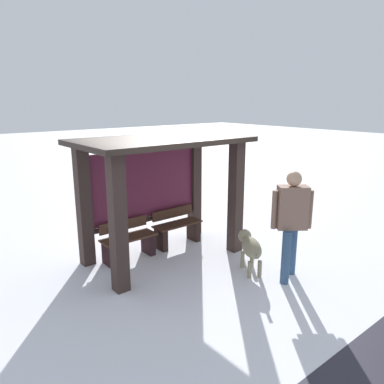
% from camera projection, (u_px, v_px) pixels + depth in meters
% --- Properties ---
extents(ground_plane, '(60.00, 60.00, 0.00)m').
position_uv_depth(ground_plane, '(164.00, 256.00, 7.06)').
color(ground_plane, white).
extents(bus_shelter, '(3.04, 1.77, 2.25)m').
position_uv_depth(bus_shelter, '(158.00, 173.00, 6.77)').
color(bus_shelter, '#362824').
rests_on(bus_shelter, ground).
extents(bench_left_inside, '(1.03, 0.41, 0.72)m').
position_uv_depth(bench_left_inside, '(128.00, 242.00, 6.90)').
color(bench_left_inside, '#4A2F20').
rests_on(bench_left_inside, ground).
extents(bench_center_inside, '(1.03, 0.38, 0.74)m').
position_uv_depth(bench_center_inside, '(177.00, 229.00, 7.59)').
color(bench_center_inside, '#41281C').
rests_on(bench_center_inside, ground).
extents(person_walking, '(0.58, 0.49, 1.82)m').
position_uv_depth(person_walking, '(292.00, 216.00, 5.94)').
color(person_walking, '#856453').
rests_on(person_walking, ground).
extents(dog, '(0.60, 0.86, 0.64)m').
position_uv_depth(dog, '(250.00, 247.00, 6.38)').
color(dog, gray).
rests_on(dog, ground).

